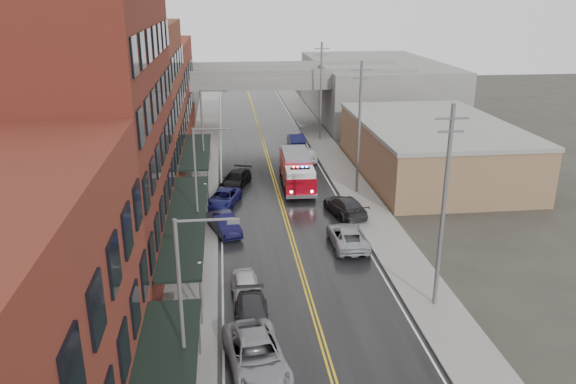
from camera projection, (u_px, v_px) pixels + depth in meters
road at (285, 216)px, 46.39m from camera, size 11.00×160.00×0.02m
sidewalk_left at (196, 219)px, 45.58m from camera, size 3.00×160.00×0.15m
sidewalk_right at (371, 212)px, 47.16m from camera, size 3.00×160.00×0.15m
curb_left at (216, 218)px, 45.75m from camera, size 0.30×160.00×0.15m
curb_right at (352, 213)px, 46.98m from camera, size 0.30×160.00×0.15m
brick_building_b at (88, 134)px, 35.39m from camera, size 9.00×20.00×18.00m
brick_building_c at (131, 106)px, 52.28m from camera, size 9.00×15.00×15.00m
brick_building_far at (153, 92)px, 69.17m from camera, size 9.00×20.00×12.00m
tan_building at (431, 150)px, 56.66m from camera, size 14.00×22.00×5.00m
right_far_block at (374, 88)px, 84.48m from camera, size 18.00×30.00×8.00m
awning_1 at (187, 218)px, 38.03m from camera, size 2.60×18.00×3.09m
awning_2 at (196, 151)px, 54.42m from camera, size 2.60×13.00×3.09m
globe_lamp_1 at (200, 275)px, 31.82m from camera, size 0.44×0.44×3.12m
globe_lamp_2 at (206, 193)px, 44.93m from camera, size 0.44×0.44×3.12m
street_lamp_0 at (187, 304)px, 23.35m from camera, size 2.64×0.22×9.00m
street_lamp_1 at (199, 183)px, 38.33m from camera, size 2.64×0.22×9.00m
street_lamp_2 at (205, 130)px, 53.32m from camera, size 2.64×0.22×9.00m
utility_pole_0 at (444, 206)px, 31.02m from camera, size 1.80×0.24×12.00m
utility_pole_1 at (359, 126)px, 49.76m from camera, size 1.80×0.24×12.00m
utility_pole_2 at (321, 90)px, 68.49m from camera, size 1.80×0.24×12.00m
overpass at (258, 85)px, 74.37m from camera, size 40.00×10.00×7.50m
fire_truck at (297, 170)px, 52.84m from camera, size 3.62×8.58×3.10m
parked_car_left_2 at (256, 355)px, 27.19m from camera, size 3.48×6.18×1.63m
parked_car_left_3 at (252, 315)px, 30.90m from camera, size 1.94×4.64×1.34m
parked_car_left_4 at (246, 288)px, 33.62m from camera, size 1.87×4.25×1.42m
parked_car_left_5 at (224, 224)px, 42.98m from camera, size 2.81×4.73×1.47m
parked_car_left_6 at (224, 198)px, 48.62m from camera, size 3.57×5.27×1.34m
parked_car_left_7 at (236, 179)px, 53.28m from camera, size 3.64×5.48×1.47m
parked_car_right_0 at (348, 236)px, 40.76m from camera, size 2.53×5.38×1.49m
parked_car_right_1 at (345, 206)px, 46.49m from camera, size 3.28×5.71×1.56m
parked_car_right_2 at (307, 154)px, 61.78m from camera, size 1.84×4.51×1.53m
parked_car_right_3 at (296, 140)px, 67.32m from camera, size 1.76×5.01×1.65m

